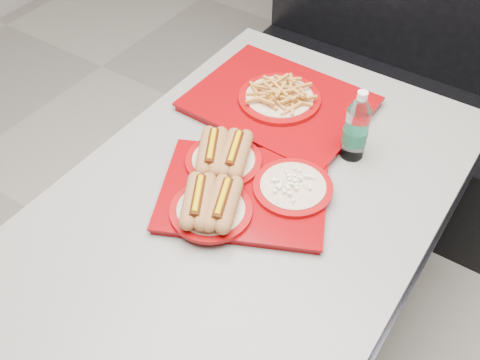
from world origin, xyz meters
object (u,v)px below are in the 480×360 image
Objects in this scene: tray_near at (237,185)px; water_bottle at (356,129)px; diner_table at (245,238)px; tray_far at (279,100)px; booth_bench at (390,93)px.

tray_near is 2.43× the size of water_bottle.
diner_table is 2.73× the size of tray_near.
tray_far reaches higher than tray_near.
water_bottle is (0.27, -0.07, 0.06)m from tray_far.
tray_near is 1.00× the size of tray_far.
water_bottle is (0.15, -0.79, 0.44)m from booth_bench.
tray_near reaches higher than diner_table.
tray_near is (-0.02, -0.00, 0.20)m from diner_table.
water_bottle reaches higher than diner_table.
water_bottle reaches higher than tray_near.
booth_bench is at bearing 88.71° from tray_near.
booth_bench reaches higher than tray_near.
tray_near is at bearing -120.74° from water_bottle.
tray_near is at bearing -75.54° from tray_far.
booth_bench is 2.59× the size of tray_near.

